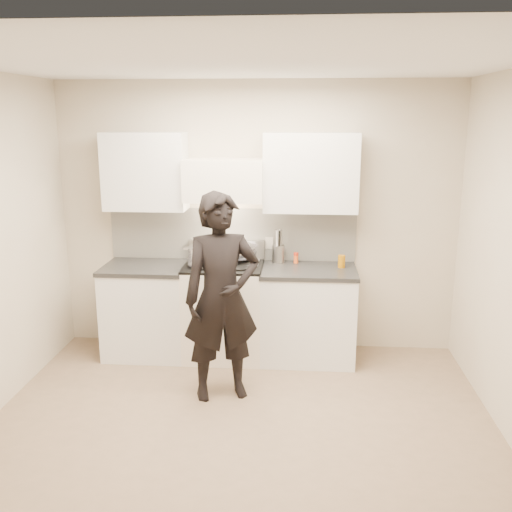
% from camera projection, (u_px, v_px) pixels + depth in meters
% --- Properties ---
extents(ground_plane, '(4.00, 4.00, 0.00)m').
position_uv_depth(ground_plane, '(239.00, 431.00, 4.38)').
color(ground_plane, '#876E56').
extents(room_shell, '(4.04, 3.54, 2.70)m').
position_uv_depth(room_shell, '(236.00, 217.00, 4.36)').
color(room_shell, beige).
rests_on(room_shell, ground).
extents(stove, '(0.76, 0.65, 0.96)m').
position_uv_depth(stove, '(224.00, 310.00, 5.67)').
color(stove, white).
rests_on(stove, ground).
extents(counter_right, '(0.92, 0.67, 0.92)m').
position_uv_depth(counter_right, '(308.00, 313.00, 5.61)').
color(counter_right, white).
rests_on(counter_right, ground).
extents(counter_left, '(0.82, 0.67, 0.92)m').
position_uv_depth(counter_left, '(147.00, 309.00, 5.73)').
color(counter_left, white).
rests_on(counter_left, ground).
extents(wok, '(0.38, 0.46, 0.30)m').
position_uv_depth(wok, '(239.00, 251.00, 5.62)').
color(wok, silver).
rests_on(wok, stove).
extents(stock_pot, '(0.36, 0.31, 0.17)m').
position_uv_depth(stock_pot, '(201.00, 256.00, 5.46)').
color(stock_pot, silver).
rests_on(stock_pot, stove).
extents(utensil_crock, '(0.12, 0.12, 0.33)m').
position_uv_depth(utensil_crock, '(278.00, 252.00, 5.71)').
color(utensil_crock, '#A7A7A7').
rests_on(utensil_crock, counter_right).
extents(spice_jar, '(0.05, 0.05, 0.11)m').
position_uv_depth(spice_jar, '(296.00, 258.00, 5.69)').
color(spice_jar, '#E2571E').
rests_on(spice_jar, counter_right).
extents(oil_glass, '(0.07, 0.07, 0.12)m').
position_uv_depth(oil_glass, '(342.00, 261.00, 5.53)').
color(oil_glass, '#AB6806').
rests_on(oil_glass, counter_right).
extents(person, '(0.75, 0.61, 1.76)m').
position_uv_depth(person, '(222.00, 297.00, 4.74)').
color(person, black).
rests_on(person, ground).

